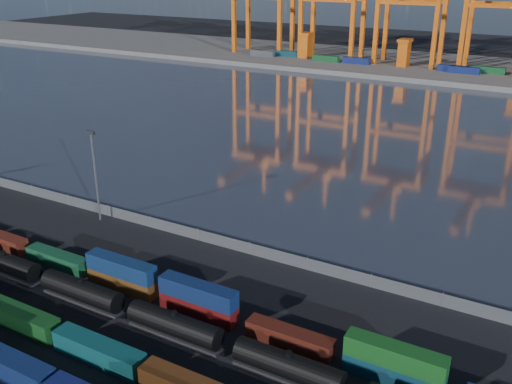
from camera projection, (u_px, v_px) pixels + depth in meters
The scene contains 11 objects.
ground at pixel (133, 352), 68.16m from camera, with size 700.00×700.00×0.00m, color black.
harbor_water at pixel (393, 135), 152.78m from camera, with size 700.00×700.00×0.00m, color #2B313E.
far_quay at pixel (469, 70), 237.02m from camera, with size 700.00×70.00×2.00m, color #514F4C.
container_row_south at pixel (39, 372), 61.05m from camera, with size 128.03×2.53×5.40m.
container_row_mid at pixel (82, 343), 67.18m from camera, with size 141.68×2.52×5.38m.
container_row_north at pixel (204, 306), 74.09m from camera, with size 140.30×2.27×4.84m.
tanker_string at pixel (126, 308), 73.12m from camera, with size 121.71×2.84×4.06m.
waterfront_fence at pixel (250, 249), 90.35m from camera, with size 160.12×0.12×2.20m.
yard_light_mast at pixel (95, 171), 99.27m from camera, with size 1.60×0.40×16.60m.
quay_containers at pixel (434, 67), 229.44m from camera, with size 172.58×10.99×2.60m.
straddle_carriers at pixel (460, 56), 227.52m from camera, with size 140.00×7.00×11.10m.
Camera 1 is at (40.35, -41.37, 43.48)m, focal length 40.00 mm.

